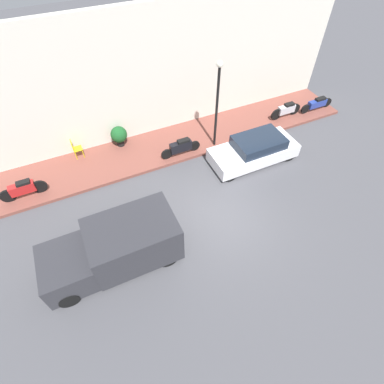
{
  "coord_description": "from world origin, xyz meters",
  "views": [
    {
      "loc": [
        -6.07,
        4.07,
        9.85
      ],
      "look_at": [
        1.3,
        0.68,
        0.6
      ],
      "focal_mm": 28.0,
      "sensor_mm": 36.0,
      "label": 1
    }
  ],
  "objects_px": {
    "streetlamp": "(217,97)",
    "cafe_chair": "(75,148)",
    "motorcycle_red": "(23,189)",
    "motorcycle_blue": "(317,104)",
    "scooter_silver": "(286,110)",
    "delivery_van": "(114,248)",
    "parked_car": "(254,150)",
    "motorcycle_black": "(181,147)",
    "potted_plant": "(119,135)"
  },
  "relations": [
    {
      "from": "motorcycle_blue",
      "to": "cafe_chair",
      "type": "xyz_separation_m",
      "value": [
        1.62,
        12.98,
        0.16
      ]
    },
    {
      "from": "delivery_van",
      "to": "potted_plant",
      "type": "distance_m",
      "value": 6.43
    },
    {
      "from": "motorcycle_blue",
      "to": "motorcycle_black",
      "type": "height_order",
      "value": "motorcycle_black"
    },
    {
      "from": "motorcycle_black",
      "to": "scooter_silver",
      "type": "height_order",
      "value": "motorcycle_black"
    },
    {
      "from": "motorcycle_red",
      "to": "motorcycle_blue",
      "type": "xyz_separation_m",
      "value": [
        -0.01,
        -15.44,
        -0.06
      ]
    },
    {
      "from": "scooter_silver",
      "to": "streetlamp",
      "type": "relative_size",
      "value": 0.44
    },
    {
      "from": "parked_car",
      "to": "streetlamp",
      "type": "bearing_deg",
      "value": 36.84
    },
    {
      "from": "delivery_van",
      "to": "cafe_chair",
      "type": "bearing_deg",
      "value": 2.23
    },
    {
      "from": "scooter_silver",
      "to": "cafe_chair",
      "type": "height_order",
      "value": "cafe_chair"
    },
    {
      "from": "scooter_silver",
      "to": "streetlamp",
      "type": "distance_m",
      "value": 5.13
    },
    {
      "from": "streetlamp",
      "to": "cafe_chair",
      "type": "xyz_separation_m",
      "value": [
        1.9,
        6.36,
        -2.06
      ]
    },
    {
      "from": "motorcycle_black",
      "to": "streetlamp",
      "type": "xyz_separation_m",
      "value": [
        -0.01,
        -1.8,
        2.17
      ]
    },
    {
      "from": "parked_car",
      "to": "motorcycle_black",
      "type": "height_order",
      "value": "parked_car"
    },
    {
      "from": "motorcycle_black",
      "to": "cafe_chair",
      "type": "relative_size",
      "value": 2.05
    },
    {
      "from": "motorcycle_blue",
      "to": "scooter_silver",
      "type": "distance_m",
      "value": 2.0
    },
    {
      "from": "motorcycle_blue",
      "to": "motorcycle_red",
      "type": "bearing_deg",
      "value": 89.98
    },
    {
      "from": "streetlamp",
      "to": "cafe_chair",
      "type": "bearing_deg",
      "value": 73.37
    },
    {
      "from": "parked_car",
      "to": "motorcycle_red",
      "type": "xyz_separation_m",
      "value": [
        1.94,
        10.07,
        -0.01
      ]
    },
    {
      "from": "delivery_van",
      "to": "scooter_silver",
      "type": "height_order",
      "value": "delivery_van"
    },
    {
      "from": "parked_car",
      "to": "streetlamp",
      "type": "height_order",
      "value": "streetlamp"
    },
    {
      "from": "delivery_van",
      "to": "potted_plant",
      "type": "relative_size",
      "value": 4.41
    },
    {
      "from": "potted_plant",
      "to": "motorcycle_red",
      "type": "bearing_deg",
      "value": 109.4
    },
    {
      "from": "scooter_silver",
      "to": "motorcycle_blue",
      "type": "bearing_deg",
      "value": -95.04
    },
    {
      "from": "delivery_van",
      "to": "scooter_silver",
      "type": "bearing_deg",
      "value": -66.32
    },
    {
      "from": "delivery_van",
      "to": "motorcycle_red",
      "type": "distance_m",
      "value": 5.3
    },
    {
      "from": "motorcycle_black",
      "to": "cafe_chair",
      "type": "bearing_deg",
      "value": 67.5
    },
    {
      "from": "delivery_van",
      "to": "motorcycle_black",
      "type": "bearing_deg",
      "value": -45.39
    },
    {
      "from": "motorcycle_black",
      "to": "scooter_silver",
      "type": "bearing_deg",
      "value": -86.0
    },
    {
      "from": "motorcycle_red",
      "to": "streetlamp",
      "type": "relative_size",
      "value": 0.44
    },
    {
      "from": "potted_plant",
      "to": "parked_car",
      "type": "bearing_deg",
      "value": -122.87
    },
    {
      "from": "motorcycle_black",
      "to": "delivery_van",
      "type": "bearing_deg",
      "value": 134.61
    },
    {
      "from": "cafe_chair",
      "to": "streetlamp",
      "type": "bearing_deg",
      "value": -106.63
    },
    {
      "from": "potted_plant",
      "to": "cafe_chair",
      "type": "bearing_deg",
      "value": 89.97
    },
    {
      "from": "motorcycle_red",
      "to": "motorcycle_black",
      "type": "height_order",
      "value": "motorcycle_red"
    },
    {
      "from": "scooter_silver",
      "to": "motorcycle_red",
      "type": "bearing_deg",
      "value": 90.72
    },
    {
      "from": "parked_car",
      "to": "cafe_chair",
      "type": "distance_m",
      "value": 8.39
    },
    {
      "from": "parked_car",
      "to": "streetlamp",
      "type": "distance_m",
      "value": 2.99
    },
    {
      "from": "delivery_van",
      "to": "potted_plant",
      "type": "bearing_deg",
      "value": -16.84
    },
    {
      "from": "motorcycle_red",
      "to": "motorcycle_blue",
      "type": "relative_size",
      "value": 0.9
    },
    {
      "from": "streetlamp",
      "to": "cafe_chair",
      "type": "height_order",
      "value": "streetlamp"
    },
    {
      "from": "streetlamp",
      "to": "scooter_silver",
      "type": "bearing_deg",
      "value": -84.34
    },
    {
      "from": "motorcycle_blue",
      "to": "potted_plant",
      "type": "relative_size",
      "value": 1.99
    },
    {
      "from": "parked_car",
      "to": "motorcycle_red",
      "type": "bearing_deg",
      "value": 79.07
    },
    {
      "from": "streetlamp",
      "to": "potted_plant",
      "type": "relative_size",
      "value": 4.07
    },
    {
      "from": "scooter_silver",
      "to": "potted_plant",
      "type": "bearing_deg",
      "value": 80.8
    },
    {
      "from": "motorcycle_black",
      "to": "motorcycle_blue",
      "type": "bearing_deg",
      "value": -88.13
    },
    {
      "from": "motorcycle_red",
      "to": "delivery_van",
      "type": "bearing_deg",
      "value": -149.21
    },
    {
      "from": "parked_car",
      "to": "motorcycle_blue",
      "type": "xyz_separation_m",
      "value": [
        1.94,
        -5.38,
        -0.06
      ]
    },
    {
      "from": "scooter_silver",
      "to": "cafe_chair",
      "type": "bearing_deg",
      "value": 82.53
    },
    {
      "from": "parked_car",
      "to": "motorcycle_black",
      "type": "bearing_deg",
      "value": 61.28
    }
  ]
}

